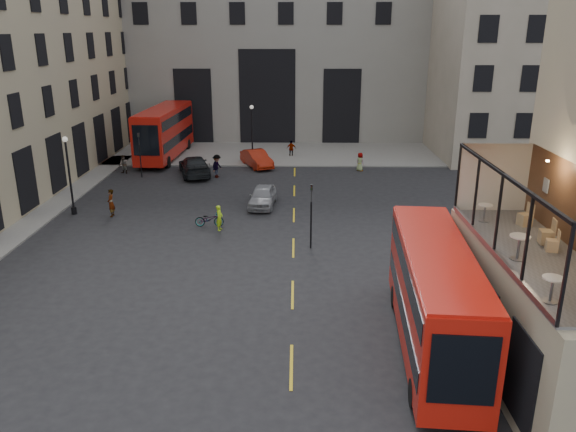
{
  "coord_description": "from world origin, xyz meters",
  "views": [
    {
      "loc": [
        -1.85,
        -18.12,
        12.02
      ],
      "look_at": [
        -2.26,
        8.83,
        3.0
      ],
      "focal_mm": 35.0,
      "sensor_mm": 36.0,
      "label": 1
    }
  ],
  "objects_px": {
    "cafe_table_mid": "(519,244)",
    "cafe_chair_b": "(552,245)",
    "street_lamp_a": "(70,180)",
    "bicycle": "(209,219)",
    "car_b": "(257,159)",
    "cyclist": "(219,218)",
    "cafe_table_far": "(485,210)",
    "pedestrian_a": "(124,164)",
    "cafe_chair_c": "(547,236)",
    "car_c": "(194,166)",
    "pedestrian_b": "(217,166)",
    "cafe_chair_d": "(525,219)",
    "pedestrian_e": "(111,203)",
    "street_lamp_b": "(252,137)",
    "cafe_table_near": "(552,286)",
    "bus_near": "(434,293)",
    "car_a": "(263,196)",
    "pedestrian_d": "(360,162)",
    "bus_far": "(165,130)",
    "traffic_light_near": "(311,208)",
    "traffic_light_far": "(140,149)",
    "pedestrian_c": "(291,149)"
  },
  "relations": [
    {
      "from": "pedestrian_d",
      "to": "cafe_chair_d",
      "type": "relative_size",
      "value": 1.81
    },
    {
      "from": "pedestrian_a",
      "to": "cyclist",
      "type": "bearing_deg",
      "value": -33.02
    },
    {
      "from": "cyclist",
      "to": "pedestrian_d",
      "type": "relative_size",
      "value": 0.98
    },
    {
      "from": "car_c",
      "to": "pedestrian_b",
      "type": "xyz_separation_m",
      "value": [
        2.04,
        -0.67,
        0.15
      ]
    },
    {
      "from": "bus_near",
      "to": "pedestrian_a",
      "type": "bearing_deg",
      "value": 126.09
    },
    {
      "from": "bus_far",
      "to": "pedestrian_e",
      "type": "height_order",
      "value": "bus_far"
    },
    {
      "from": "traffic_light_near",
      "to": "pedestrian_d",
      "type": "bearing_deg",
      "value": 75.53
    },
    {
      "from": "pedestrian_c",
      "to": "cafe_table_mid",
      "type": "xyz_separation_m",
      "value": [
        8.0,
        -36.63,
        4.35
      ]
    },
    {
      "from": "bus_near",
      "to": "car_c",
      "type": "distance_m",
      "value": 30.78
    },
    {
      "from": "cafe_chair_b",
      "to": "cafe_chair_c",
      "type": "bearing_deg",
      "value": 82.3
    },
    {
      "from": "cafe_table_far",
      "to": "cafe_chair_b",
      "type": "xyz_separation_m",
      "value": [
        1.37,
        -3.18,
        -0.23
      ]
    },
    {
      "from": "bicycle",
      "to": "pedestrian_e",
      "type": "xyz_separation_m",
      "value": [
        -6.88,
        1.91,
        0.46
      ]
    },
    {
      "from": "pedestrian_b",
      "to": "cafe_chair_c",
      "type": "relative_size",
      "value": 2.06
    },
    {
      "from": "street_lamp_b",
      "to": "car_a",
      "type": "height_order",
      "value": "street_lamp_b"
    },
    {
      "from": "street_lamp_b",
      "to": "cafe_table_near",
      "type": "xyz_separation_m",
      "value": [
        11.43,
        -37.57,
        2.71
      ]
    },
    {
      "from": "car_a",
      "to": "bicycle",
      "type": "bearing_deg",
      "value": -121.28
    },
    {
      "from": "street_lamp_a",
      "to": "bicycle",
      "type": "relative_size",
      "value": 2.92
    },
    {
      "from": "cafe_table_mid",
      "to": "cafe_chair_b",
      "type": "distance_m",
      "value": 1.7
    },
    {
      "from": "car_a",
      "to": "pedestrian_b",
      "type": "distance_m",
      "value": 9.13
    },
    {
      "from": "street_lamp_b",
      "to": "bus_near",
      "type": "distance_m",
      "value": 33.93
    },
    {
      "from": "street_lamp_b",
      "to": "pedestrian_d",
      "type": "relative_size",
      "value": 3.25
    },
    {
      "from": "traffic_light_near",
      "to": "pedestrian_d",
      "type": "xyz_separation_m",
      "value": [
        4.79,
        18.57,
        -1.6
      ]
    },
    {
      "from": "bus_far",
      "to": "pedestrian_e",
      "type": "xyz_separation_m",
      "value": [
        0.32,
        -18.08,
        -1.78
      ]
    },
    {
      "from": "car_a",
      "to": "cafe_chair_c",
      "type": "relative_size",
      "value": 4.47
    },
    {
      "from": "car_b",
      "to": "pedestrian_b",
      "type": "xyz_separation_m",
      "value": [
        -3.09,
        -3.89,
        0.22
      ]
    },
    {
      "from": "cyclist",
      "to": "cafe_table_mid",
      "type": "height_order",
      "value": "cafe_table_mid"
    },
    {
      "from": "car_a",
      "to": "pedestrian_d",
      "type": "distance_m",
      "value": 13.24
    },
    {
      "from": "traffic_light_far",
      "to": "cafe_chair_d",
      "type": "xyz_separation_m",
      "value": [
        22.22,
        -24.98,
        2.45
      ]
    },
    {
      "from": "pedestrian_c",
      "to": "pedestrian_e",
      "type": "distance_m",
      "value": 22.1
    },
    {
      "from": "cafe_table_mid",
      "to": "cafe_chair_b",
      "type": "bearing_deg",
      "value": 27.25
    },
    {
      "from": "cafe_table_mid",
      "to": "cafe_chair_b",
      "type": "xyz_separation_m",
      "value": [
        1.48,
        0.76,
        -0.33
      ]
    },
    {
      "from": "cafe_table_near",
      "to": "street_lamp_a",
      "type": "bearing_deg",
      "value": 136.12
    },
    {
      "from": "cafe_chair_c",
      "to": "cafe_table_near",
      "type": "bearing_deg",
      "value": -111.43
    },
    {
      "from": "cafe_chair_d",
      "to": "cyclist",
      "type": "bearing_deg",
      "value": 139.25
    },
    {
      "from": "street_lamp_a",
      "to": "cafe_table_mid",
      "type": "bearing_deg",
      "value": -39.14
    },
    {
      "from": "car_c",
      "to": "cafe_chair_b",
      "type": "height_order",
      "value": "cafe_chair_b"
    },
    {
      "from": "street_lamp_a",
      "to": "cafe_table_mid",
      "type": "xyz_separation_m",
      "value": [
        22.66,
        -18.44,
        2.77
      ]
    },
    {
      "from": "car_c",
      "to": "pedestrian_e",
      "type": "bearing_deg",
      "value": 55.45
    },
    {
      "from": "pedestrian_d",
      "to": "cafe_chair_d",
      "type": "xyz_separation_m",
      "value": [
        3.43,
        -27.55,
        4.05
      ]
    },
    {
      "from": "cyclist",
      "to": "cafe_chair_d",
      "type": "xyz_separation_m",
      "value": [
        13.86,
        -11.94,
        4.07
      ]
    },
    {
      "from": "bus_far",
      "to": "pedestrian_a",
      "type": "xyz_separation_m",
      "value": [
        -2.26,
        -6.35,
        -1.91
      ]
    },
    {
      "from": "traffic_light_near",
      "to": "car_a",
      "type": "bearing_deg",
      "value": 111.93
    },
    {
      "from": "car_b",
      "to": "cafe_chair_d",
      "type": "distance_m",
      "value": 31.86
    },
    {
      "from": "pedestrian_b",
      "to": "street_lamp_b",
      "type": "bearing_deg",
      "value": -1.55
    },
    {
      "from": "cyclist",
      "to": "cafe_table_near",
      "type": "height_order",
      "value": "cafe_table_near"
    },
    {
      "from": "cafe_table_far",
      "to": "pedestrian_a",
      "type": "bearing_deg",
      "value": 131.25
    },
    {
      "from": "bus_near",
      "to": "cafe_table_far",
      "type": "height_order",
      "value": "cafe_table_far"
    },
    {
      "from": "street_lamp_a",
      "to": "car_b",
      "type": "relative_size",
      "value": 1.15
    },
    {
      "from": "street_lamp_b",
      "to": "cafe_chair_c",
      "type": "bearing_deg",
      "value": -68.14
    },
    {
      "from": "traffic_light_far",
      "to": "street_lamp_a",
      "type": "relative_size",
      "value": 0.71
    }
  ]
}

